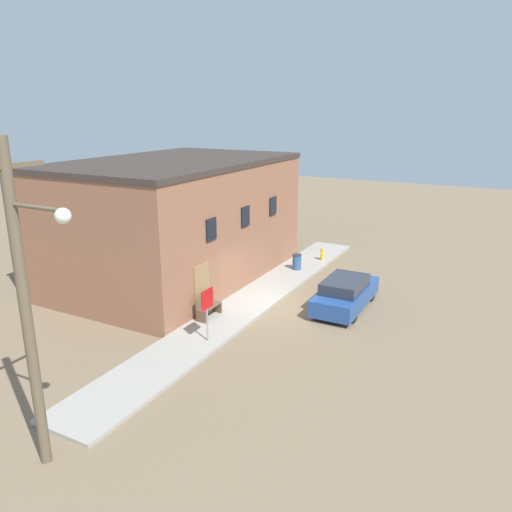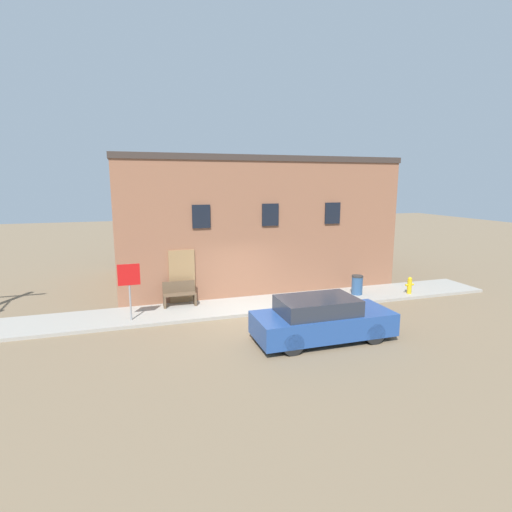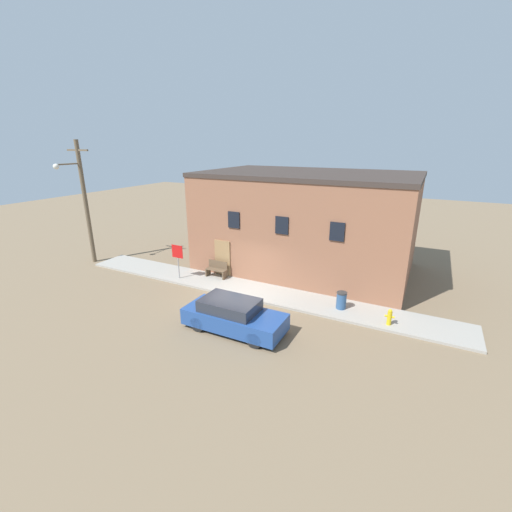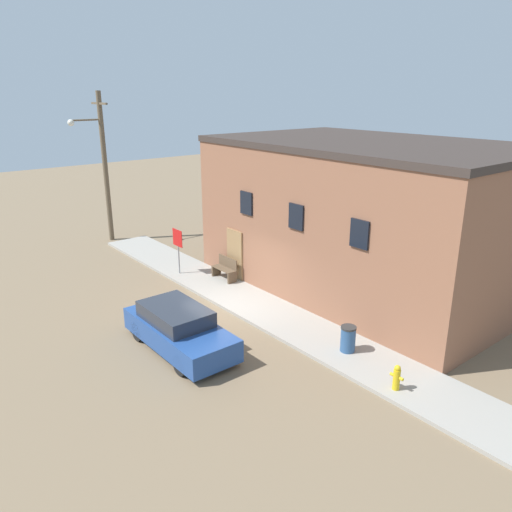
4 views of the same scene
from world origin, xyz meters
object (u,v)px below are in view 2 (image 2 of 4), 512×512
Objects in this scene: bench at (179,295)px; trash_bin at (357,285)px; fire_hydrant at (409,285)px; parked_car at (322,319)px; stop_sign at (129,281)px.

bench is 7.35m from trash_bin.
bench reaches higher than fire_hydrant.
bench is at bearing 172.47° from fire_hydrant.
parked_car is (3.75, -4.45, 0.10)m from bench.
fire_hydrant is 0.17× the size of parked_car.
trash_bin is 5.19m from parked_car.
parked_car is at bearing -30.66° from stop_sign.
stop_sign reaches higher than parked_car.
stop_sign is 6.49m from parked_car.
trash_bin is at bearing 3.06° from stop_sign.
parked_car reaches higher than trash_bin.
stop_sign is 2.33m from bench.
fire_hydrant is at bearing -14.77° from trash_bin.
stop_sign is at bearing 149.34° from parked_car.
fire_hydrant is at bearing 29.10° from parked_car.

